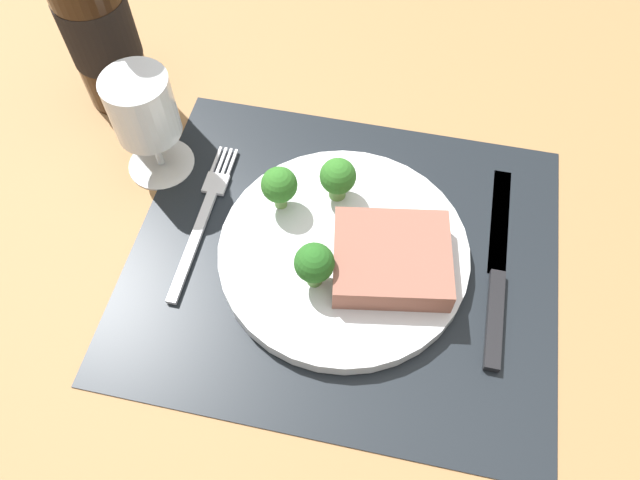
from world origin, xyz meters
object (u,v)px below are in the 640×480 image
Objects in this scene: knife at (497,278)px; wine_bottle at (94,16)px; steak at (392,259)px; fork at (203,217)px; plate at (343,252)px; wine_glass at (144,114)px.

wine_bottle reaches higher than knife.
knife is (10.29, 1.59, -2.71)cm from steak.
knife is (29.85, -0.89, 0.05)cm from fork.
knife is 0.78× the size of wine_bottle.
steak is 39.50cm from wine_bottle.
plate reaches higher than fork.
steak is 10.76cm from knife.
fork is at bearing 176.23° from knife.
fork is 1.57× the size of wine_glass.
wine_glass reaches higher than plate.
fork is (-19.55, 2.48, -2.76)cm from steak.
fork is at bearing -41.98° from wine_glass.
steak is at bearing -12.81° from plate.
plate is 2.26× the size of steak.
wine_glass is at bearing 167.16° from knife.
plate is at bearing 167.19° from steak.
wine_bottle reaches higher than steak.
wine_bottle is (-29.78, 16.69, 9.85)cm from plate.
plate is 23.89cm from wine_glass.
wine_bottle is at bearing 136.03° from fork.
plate reaches higher than knife.
steak is at bearing -173.26° from knife.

